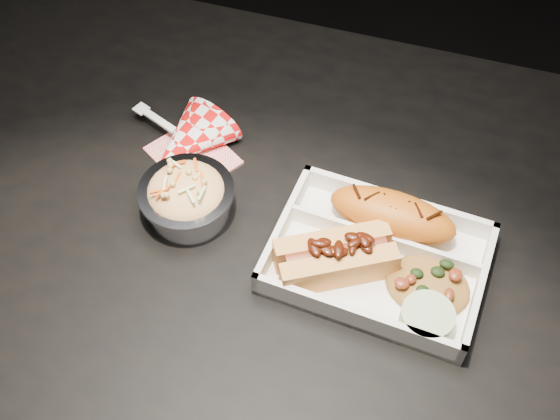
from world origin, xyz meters
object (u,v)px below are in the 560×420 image
object	(u,v)px
dining_table	(274,267)
food_tray	(377,261)
foil_coleslaw_cup	(187,196)
napkin_fork	(188,142)
fried_pastry	(392,215)
hotdog	(336,256)

from	to	relation	value
dining_table	food_tray	world-z (taller)	food_tray
foil_coleslaw_cup	napkin_fork	bearing A→B (deg)	112.29
food_tray	foil_coleslaw_cup	distance (m)	0.25
dining_table	fried_pastry	bearing A→B (deg)	16.52
fried_pastry	hotdog	bearing A→B (deg)	-122.98
hotdog	foil_coleslaw_cup	size ratio (longest dim) A/B	1.25
food_tray	fried_pastry	world-z (taller)	fried_pastry
fried_pastry	napkin_fork	xyz separation A→B (m)	(-0.29, 0.05, -0.02)
food_tray	hotdog	distance (m)	0.06
dining_table	food_tray	bearing A→B (deg)	-5.75
food_tray	dining_table	bearing A→B (deg)	178.48
dining_table	napkin_fork	distance (m)	0.21
napkin_fork	foil_coleslaw_cup	bearing A→B (deg)	-45.51
dining_table	hotdog	bearing A→B (deg)	-22.67
fried_pastry	napkin_fork	size ratio (longest dim) A/B	0.90
napkin_fork	food_tray	bearing A→B (deg)	2.00
hotdog	napkin_fork	xyz separation A→B (m)	(-0.24, 0.13, -0.02)
food_tray	foil_coleslaw_cup	xyz separation A→B (m)	(-0.25, 0.01, 0.02)
dining_table	food_tray	size ratio (longest dim) A/B	4.57
dining_table	fried_pastry	world-z (taller)	fried_pastry
dining_table	foil_coleslaw_cup	distance (m)	0.17
food_tray	hotdog	bearing A→B (deg)	-149.23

